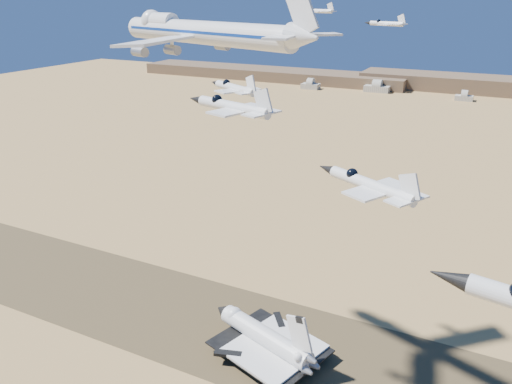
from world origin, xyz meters
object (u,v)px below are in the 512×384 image
at_px(shuttle, 264,338).
at_px(crew_b, 282,380).
at_px(chase_jet_c, 369,184).
at_px(crew_a, 280,369).
at_px(crew_c, 271,374).
at_px(chase_jet_a, 234,88).
at_px(chase_jet_f, 386,23).
at_px(carrier_747, 197,32).
at_px(chase_jet_b, 231,106).
at_px(chase_jet_e, 318,11).

distance_m(shuttle, crew_b, 15.35).
bearing_deg(chase_jet_c, crew_a, 147.34).
bearing_deg(crew_c, chase_jet_a, 139.33).
relative_size(shuttle, chase_jet_a, 3.20).
xyz_separation_m(shuttle, chase_jet_f, (17.37, 58.44, 94.82)).
distance_m(shuttle, crew_a, 11.25).
bearing_deg(carrier_747, chase_jet_c, -26.89).
xyz_separation_m(chase_jet_b, chase_jet_f, (-7.20, 121.96, 4.78)).
bearing_deg(shuttle, chase_jet_e, 110.40).
distance_m(chase_jet_a, chase_jet_c, 42.17).
height_order(carrier_747, chase_jet_f, carrier_747).
height_order(chase_jet_e, chase_jet_f, chase_jet_e).
bearing_deg(carrier_747, chase_jet_a, -30.89).
xyz_separation_m(carrier_747, crew_b, (30.18, -7.79, -99.47)).
bearing_deg(chase_jet_f, chase_jet_a, -70.92).
relative_size(crew_b, chase_jet_c, 0.12).
bearing_deg(chase_jet_c, carrier_747, 161.13).
bearing_deg(chase_jet_e, crew_c, -63.20).
xyz_separation_m(carrier_747, chase_jet_a, (33.48, -40.93, -5.99)).
distance_m(shuttle, chase_jet_a, 99.45).
distance_m(chase_jet_b, chase_jet_f, 122.27).
xyz_separation_m(crew_a, chase_jet_a, (5.52, -37.31, 93.33)).
bearing_deg(chase_jet_f, crew_b, -74.62).
distance_m(crew_b, chase_jet_c, 114.16).
height_order(crew_a, crew_c, crew_a).
bearing_deg(crew_a, crew_c, 138.56).
distance_m(crew_b, chase_jet_e, 117.16).
xyz_separation_m(crew_a, chase_jet_b, (16.21, -57.73, 94.83)).
height_order(shuttle, crew_a, shuttle).
distance_m(shuttle, carrier_747, 96.57).
height_order(crew_b, chase_jet_e, chase_jet_e).
xyz_separation_m(chase_jet_a, chase_jet_e, (-15.50, 85.85, 10.44)).
xyz_separation_m(crew_c, chase_jet_f, (10.71, 67.75, 99.69)).
xyz_separation_m(chase_jet_a, chase_jet_c, (31.38, -27.95, -3.50)).
relative_size(carrier_747, chase_jet_c, 5.67).
bearing_deg(chase_jet_c, chase_jet_b, -172.16).
distance_m(chase_jet_a, chase_jet_e, 87.86).
height_order(carrier_747, chase_jet_c, carrier_747).
relative_size(carrier_747, chase_jet_f, 4.80).
height_order(crew_a, chase_jet_a, chase_jet_a).
relative_size(crew_c, chase_jet_c, 0.13).
bearing_deg(chase_jet_c, crew_c, 149.87).
relative_size(shuttle, chase_jet_f, 2.81).
bearing_deg(chase_jet_b, shuttle, 128.65).
bearing_deg(chase_jet_b, chase_jet_a, 135.13).
relative_size(carrier_747, chase_jet_b, 4.90).
distance_m(crew_a, chase_jet_a, 100.66).
bearing_deg(chase_jet_f, chase_jet_b, -65.58).
bearing_deg(crew_a, chase_jet_f, -23.48).
distance_m(crew_a, chase_jet_e, 115.00).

